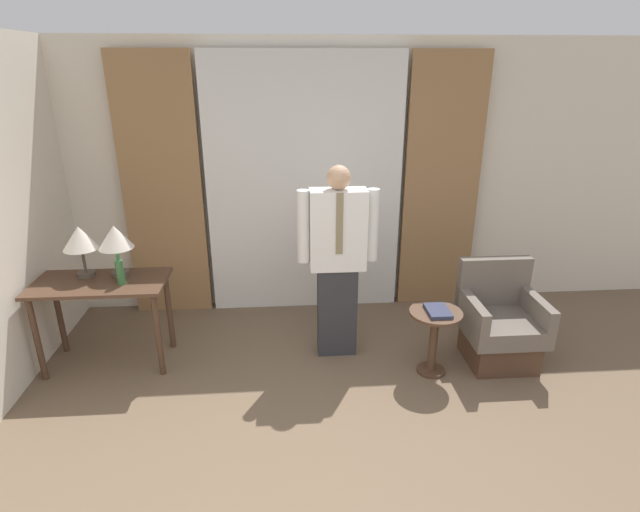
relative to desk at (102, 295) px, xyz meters
name	(u,v)px	position (x,y,z in m)	size (l,w,h in m)	color
wall_back	(304,179)	(1.75, 1.12, 0.71)	(10.00, 0.06, 2.70)	silver
curtain_sheer_center	(305,188)	(1.75, 0.99, 0.65)	(1.93, 0.06, 2.58)	white
curtain_drape_left	(163,191)	(0.36, 0.99, 0.65)	(0.77, 0.06, 2.58)	#997047
curtain_drape_right	(441,186)	(3.14, 0.99, 0.65)	(0.77, 0.06, 2.58)	#997047
desk	(102,295)	(0.00, 0.00, 0.00)	(1.08, 0.56, 0.77)	#4C3323
table_lamp_left	(80,240)	(-0.14, 0.12, 0.46)	(0.28, 0.28, 0.44)	#4C4238
table_lamp_right	(115,239)	(0.14, 0.12, 0.46)	(0.28, 0.28, 0.44)	#4C4238
bottle_near_edge	(120,272)	(0.20, -0.07, 0.24)	(0.06, 0.06, 0.27)	#336638
person	(338,257)	(1.98, 0.03, 0.27)	(0.68, 0.22, 1.70)	#2D2D33
armchair	(499,326)	(3.37, -0.21, -0.32)	(0.63, 0.62, 0.87)	#4C3323
side_table	(434,332)	(2.74, -0.36, -0.26)	(0.43, 0.43, 0.57)	#4C3323
book	(438,311)	(2.75, -0.37, -0.06)	(0.18, 0.25, 0.03)	#2D334C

